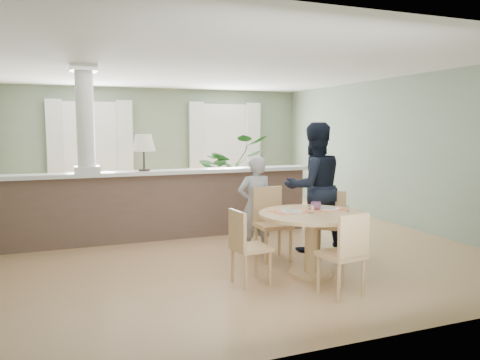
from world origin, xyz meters
name	(u,v)px	position (x,y,z in m)	size (l,w,h in m)	color
ground	(213,238)	(0.00, 0.00, 0.00)	(8.00, 8.00, 0.00)	tan
room_shell	(199,126)	(-0.03, 0.63, 1.81)	(7.02, 8.02, 2.71)	gray
pony_wall	(149,196)	(-0.99, 0.20, 0.71)	(5.32, 0.38, 2.70)	brown
sofa	(206,195)	(0.53, 2.06, 0.40)	(2.75, 1.08, 0.80)	#957E51
houseplant	(229,174)	(1.01, 1.97, 0.82)	(1.47, 1.28, 1.64)	#2A5E25
dining_table	(311,225)	(0.52, -2.25, 0.61)	(1.26, 1.26, 0.86)	tan
chair_far_boy	(271,219)	(0.38, -1.42, 0.54)	(0.45, 0.45, 0.97)	tan
chair_far_man	(331,220)	(1.22, -1.60, 0.49)	(0.57, 0.57, 0.90)	tan
chair_near	(346,251)	(0.48, -3.07, 0.50)	(0.46, 0.46, 0.91)	tan
chair_side	(246,244)	(-0.35, -2.31, 0.48)	(0.43, 0.43, 0.86)	tan
child_person	(255,205)	(0.26, -1.14, 0.70)	(0.51, 0.33, 1.39)	#949499
man_person	(314,187)	(1.12, -1.29, 0.93)	(0.90, 0.70, 1.86)	black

